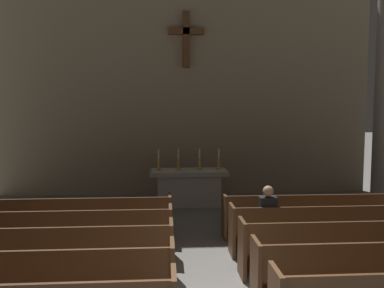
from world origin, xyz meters
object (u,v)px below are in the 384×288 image
Objects in this scene: pew_right_row_4 at (328,228)px; altar at (189,186)px; pew_left_row_5 at (81,219)px; candlestick_outer_left at (159,164)px; pew_right_row_5 at (309,215)px; candlestick_inner_left at (178,163)px; candlestick_outer_right at (219,163)px; pew_left_row_4 at (69,234)px; pew_right_row_3 at (352,246)px; lone_worshipper at (267,218)px; pew_left_row_2 at (33,280)px; pew_left_row_3 at (54,253)px; candlestick_inner_right at (199,163)px.

altar reaches higher than pew_right_row_4.
candlestick_outer_left is at bearing 62.29° from pew_left_row_5.
candlestick_inner_left is (-2.71, 2.97, 0.72)m from pew_right_row_5.
candlestick_outer_left reaches higher than pew_left_row_5.
altar is at bearing 180.00° from candlestick_outer_right.
pew_left_row_4 and pew_right_row_4 have the same top height.
candlestick_inner_left is (-2.71, 4.94, 0.72)m from pew_right_row_3.
lone_worshipper is at bearing 0.61° from pew_left_row_4.
pew_left_row_4 is at bearing 168.47° from pew_right_row_3.
pew_right_row_4 is 6.23× the size of candlestick_outer_left.
candlestick_outer_right reaches higher than pew_left_row_2.
candlestick_outer_right is (-1.56, 4.94, 0.72)m from pew_right_row_3.
candlestick_outer_left reaches higher than lone_worshipper.
pew_left_row_2 is 4.16m from lone_worshipper.
lone_worshipper is (-1.18, 0.04, 0.22)m from pew_right_row_4.
pew_right_row_5 is at bearing 38.71° from lone_worshipper.
candlestick_inner_left is 4.23m from lone_worshipper.
pew_left_row_3 is at bearing 180.00° from pew_right_row_3.
pew_right_row_3 is 5.23m from candlestick_outer_right.
candlestick_outer_right is at bearing -0.00° from altar.
pew_left_row_4 is 2.83× the size of lone_worshipper.
pew_left_row_3 is at bearing -164.33° from lone_worshipper.
candlestick_inner_right is at bearing 0.00° from candlestick_inner_left.
pew_left_row_2 and pew_right_row_3 have the same top height.
pew_right_row_3 is 6.23× the size of candlestick_inner_right.
pew_right_row_5 is 2.83× the size of lone_worshipper.
candlestick_outer_right is 3.97m from lone_worshipper.
lone_worshipper is at bearing -61.99° from candlestick_outer_left.
pew_left_row_2 is at bearing -104.77° from candlestick_outer_left.
candlestick_outer_left is at bearing 129.51° from pew_right_row_4.
pew_right_row_4 is (0.00, 0.98, 0.00)m from pew_right_row_3.
candlestick_outer_right reaches higher than pew_right_row_4.
pew_left_row_2 is at bearing -109.62° from candlestick_inner_left.
pew_left_row_3 is 5.42m from candlestick_inner_left.
pew_right_row_5 is at bearing 31.46° from pew_left_row_2.
pew_right_row_3 is 6.23× the size of candlestick_outer_left.
pew_right_row_4 is 6.23× the size of candlestick_inner_right.
pew_left_row_2 and pew_right_row_4 have the same top height.
pew_left_row_3 is 3.79m from lone_worshipper.
candlestick_outer_left reaches higher than altar.
candlestick_outer_right is at bearing 56.56° from pew_left_row_3.
lone_worshipper reaches higher than pew_right_row_4.
pew_right_row_3 is at bearing -63.98° from altar.
lone_worshipper is at bearing -141.29° from pew_right_row_5.
pew_left_row_5 is at bearing -137.66° from candlestick_outer_right.
lone_worshipper reaches higher than pew_left_row_3.
candlestick_inner_right reaches higher than pew_right_row_3.
pew_left_row_2 is 6.23× the size of candlestick_outer_left.
pew_left_row_5 is at bearing -129.06° from altar.
pew_left_row_4 is at bearing -121.37° from altar.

